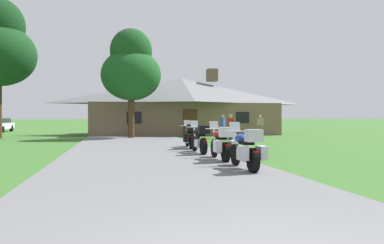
% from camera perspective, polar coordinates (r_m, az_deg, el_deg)
% --- Properties ---
extents(ground_plane, '(500.00, 500.00, 0.00)m').
position_cam_1_polar(ground_plane, '(23.08, -8.68, -2.99)').
color(ground_plane, '#386628').
extents(asphalt_driveway, '(6.40, 80.00, 0.06)m').
position_cam_1_polar(asphalt_driveway, '(21.08, -8.39, -3.26)').
color(asphalt_driveway, slate).
rests_on(asphalt_driveway, ground).
extents(motorcycle_blue_nearest_to_camera, '(0.72, 2.08, 1.30)m').
position_cam_1_polar(motorcycle_blue_nearest_to_camera, '(10.29, 8.39, -4.23)').
color(motorcycle_blue_nearest_to_camera, black).
rests_on(motorcycle_blue_nearest_to_camera, asphalt_driveway).
extents(motorcycle_red_second_in_row, '(0.72, 2.08, 1.30)m').
position_cam_1_polar(motorcycle_red_second_in_row, '(12.50, 4.56, -3.35)').
color(motorcycle_red_second_in_row, black).
rests_on(motorcycle_red_second_in_row, asphalt_driveway).
extents(motorcycle_black_third_in_row, '(0.66, 2.08, 1.30)m').
position_cam_1_polar(motorcycle_black_third_in_row, '(14.91, 1.20, -2.64)').
color(motorcycle_black_third_in_row, black).
rests_on(motorcycle_black_third_in_row, asphalt_driveway).
extents(motorcycle_green_farthest_in_row, '(0.77, 2.08, 1.30)m').
position_cam_1_polar(motorcycle_green_farthest_in_row, '(17.31, -0.30, -2.21)').
color(motorcycle_green_farthest_in_row, black).
rests_on(motorcycle_green_farthest_in_row, asphalt_driveway).
extents(stone_lodge, '(16.45, 8.07, 5.84)m').
position_cam_1_polar(stone_lodge, '(32.99, -1.61, 2.56)').
color(stone_lodge, brown).
rests_on(stone_lodge, ground).
extents(bystander_tan_shirt_near_lodge, '(0.38, 0.47, 1.67)m').
position_cam_1_polar(bystander_tan_shirt_near_lodge, '(28.93, 10.39, -0.40)').
color(bystander_tan_shirt_near_lodge, '#75664C').
rests_on(bystander_tan_shirt_near_lodge, ground).
extents(bystander_blue_shirt_beside_signpost, '(0.40, 0.44, 1.69)m').
position_cam_1_polar(bystander_blue_shirt_beside_signpost, '(26.47, 4.75, -0.45)').
color(bystander_blue_shirt_beside_signpost, navy).
rests_on(bystander_blue_shirt_beside_signpost, ground).
extents(bystander_red_shirt_by_tree, '(0.37, 0.49, 1.69)m').
position_cam_1_polar(bystander_red_shirt_by_tree, '(23.82, 5.94, -0.59)').
color(bystander_red_shirt_by_tree, navy).
rests_on(bystander_red_shirt_by_tree, ground).
extents(tree_by_lodge_front, '(4.21, 4.21, 7.74)m').
position_cam_1_polar(tree_by_lodge_front, '(26.82, -9.32, 8.15)').
color(tree_by_lodge_front, '#422D19').
rests_on(tree_by_lodge_front, ground).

